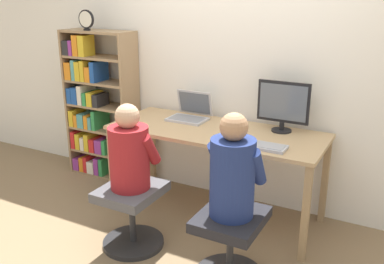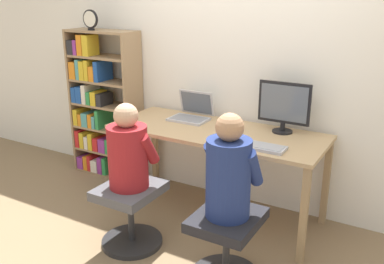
{
  "view_description": "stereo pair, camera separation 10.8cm",
  "coord_description": "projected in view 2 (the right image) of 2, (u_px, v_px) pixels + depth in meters",
  "views": [
    {
      "loc": [
        1.41,
        -2.69,
        1.86
      ],
      "look_at": [
        -0.12,
        0.16,
        0.8
      ],
      "focal_mm": 40.0,
      "sensor_mm": 36.0,
      "label": 1
    },
    {
      "loc": [
        1.5,
        -2.63,
        1.86
      ],
      "look_at": [
        -0.12,
        0.16,
        0.8
      ],
      "focal_mm": 40.0,
      "sensor_mm": 36.0,
      "label": 2
    }
  ],
  "objects": [
    {
      "name": "desk_clock",
      "position": [
        90.0,
        19.0,
        4.07
      ],
      "size": [
        0.17,
        0.03,
        0.19
      ],
      "color": "black",
      "rests_on": "bookshelf"
    },
    {
      "name": "desktop_monitor",
      "position": [
        284.0,
        106.0,
        3.39
      ],
      "size": [
        0.42,
        0.16,
        0.41
      ],
      "color": "black",
      "rests_on": "desk"
    },
    {
      "name": "keyboard",
      "position": [
        258.0,
        146.0,
        3.11
      ],
      "size": [
        0.4,
        0.16,
        0.03
      ],
      "color": "#B2B2B7",
      "rests_on": "desk"
    },
    {
      "name": "person_at_laptop",
      "position": [
        128.0,
        152.0,
        3.08
      ],
      "size": [
        0.36,
        0.31,
        0.63
      ],
      "color": "maroon",
      "rests_on": "office_chair_right"
    },
    {
      "name": "bookshelf",
      "position": [
        98.0,
        107.0,
        4.41
      ],
      "size": [
        0.75,
        0.29,
        1.5
      ],
      "color": "#997A56",
      "rests_on": "ground_plane"
    },
    {
      "name": "computer_mouse_by_keyboard",
      "position": [
        224.0,
        139.0,
        3.24
      ],
      "size": [
        0.06,
        0.12,
        0.03
      ],
      "color": "#99999E",
      "rests_on": "desk"
    },
    {
      "name": "person_at_monitor",
      "position": [
        229.0,
        172.0,
        2.67
      ],
      "size": [
        0.35,
        0.32,
        0.68
      ],
      "color": "navy",
      "rests_on": "office_chair_left"
    },
    {
      "name": "wall_back",
      "position": [
        240.0,
        59.0,
        3.7
      ],
      "size": [
        10.0,
        0.05,
        2.6
      ],
      "color": "white",
      "rests_on": "ground_plane"
    },
    {
      "name": "laptop",
      "position": [
        191.0,
        114.0,
        3.8
      ],
      "size": [
        0.34,
        0.29,
        0.24
      ],
      "color": "#B7B7BC",
      "rests_on": "desk"
    },
    {
      "name": "ground_plane",
      "position": [
        195.0,
        233.0,
        3.46
      ],
      "size": [
        14.0,
        14.0,
        0.0
      ],
      "primitive_type": "plane",
      "color": "#846B4C"
    },
    {
      "name": "desk",
      "position": [
        216.0,
        139.0,
        3.54
      ],
      "size": [
        1.78,
        0.72,
        0.78
      ],
      "color": "tan",
      "rests_on": "ground_plane"
    },
    {
      "name": "office_chair_left",
      "position": [
        226.0,
        242.0,
        2.82
      ],
      "size": [
        0.47,
        0.47,
        0.49
      ],
      "color": "#262628",
      "rests_on": "ground_plane"
    },
    {
      "name": "office_chair_right",
      "position": [
        131.0,
        210.0,
        3.23
      ],
      "size": [
        0.47,
        0.47,
        0.49
      ],
      "color": "#262628",
      "rests_on": "ground_plane"
    }
  ]
}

